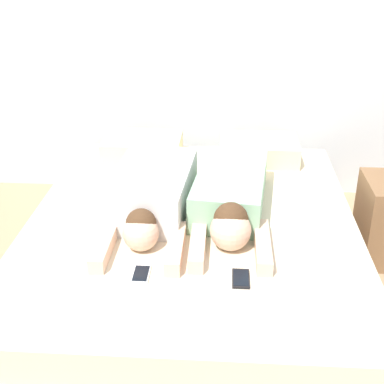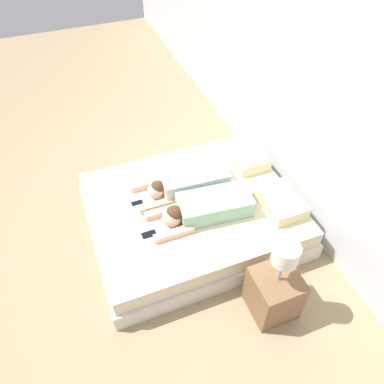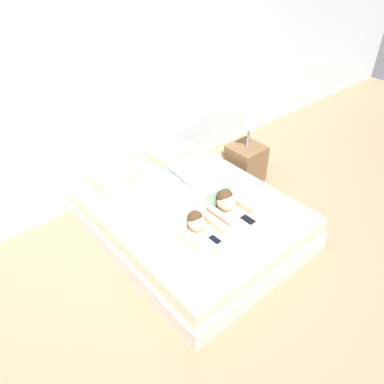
{
  "view_description": "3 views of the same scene",
  "coord_description": "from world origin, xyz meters",
  "px_view_note": "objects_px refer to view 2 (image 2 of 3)",
  "views": [
    {
      "loc": [
        0.16,
        -2.46,
        1.75
      ],
      "look_at": [
        0.0,
        0.0,
        0.55
      ],
      "focal_mm": 50.0,
      "sensor_mm": 36.0,
      "label": 1
    },
    {
      "loc": [
        2.47,
        -0.96,
        3.26
      ],
      "look_at": [
        0.0,
        0.0,
        0.55
      ],
      "focal_mm": 35.0,
      "sensor_mm": 36.0,
      "label": 2
    },
    {
      "loc": [
        -1.94,
        -2.27,
        2.78
      ],
      "look_at": [
        0.0,
        0.0,
        0.55
      ],
      "focal_mm": 35.0,
      "sensor_mm": 36.0,
      "label": 3
    }
  ],
  "objects_px": {
    "cell_phone_left": "(137,203)",
    "person_left": "(187,180)",
    "pillow_head_left": "(247,156)",
    "pillow_head_right": "(281,202)",
    "bed": "(192,215)",
    "person_right": "(205,208)",
    "nightstand": "(275,290)",
    "cell_phone_right": "(149,234)"
  },
  "relations": [
    {
      "from": "bed",
      "to": "cell_phone_right",
      "type": "relative_size",
      "value": 15.37
    },
    {
      "from": "cell_phone_left",
      "to": "cell_phone_right",
      "type": "bearing_deg",
      "value": -0.46
    },
    {
      "from": "pillow_head_left",
      "to": "person_left",
      "type": "height_order",
      "value": "person_left"
    },
    {
      "from": "nightstand",
      "to": "bed",
      "type": "bearing_deg",
      "value": -164.33
    },
    {
      "from": "bed",
      "to": "pillow_head_right",
      "type": "distance_m",
      "value": 0.95
    },
    {
      "from": "cell_phone_left",
      "to": "pillow_head_left",
      "type": "bearing_deg",
      "value": 98.13
    },
    {
      "from": "pillow_head_right",
      "to": "cell_phone_left",
      "type": "relative_size",
      "value": 3.64
    },
    {
      "from": "bed",
      "to": "pillow_head_right",
      "type": "xyz_separation_m",
      "value": [
        0.38,
        0.83,
        0.27
      ]
    },
    {
      "from": "pillow_head_left",
      "to": "cell_phone_right",
      "type": "height_order",
      "value": "pillow_head_left"
    },
    {
      "from": "bed",
      "to": "person_right",
      "type": "relative_size",
      "value": 2.0
    },
    {
      "from": "person_left",
      "to": "nightstand",
      "type": "relative_size",
      "value": 1.09
    },
    {
      "from": "pillow_head_left",
      "to": "cell_phone_right",
      "type": "bearing_deg",
      "value": -65.28
    },
    {
      "from": "pillow_head_right",
      "to": "person_right",
      "type": "bearing_deg",
      "value": -103.35
    },
    {
      "from": "pillow_head_right",
      "to": "cell_phone_right",
      "type": "xyz_separation_m",
      "value": [
        -0.14,
        -1.37,
        -0.06
      ]
    },
    {
      "from": "pillow_head_left",
      "to": "nightstand",
      "type": "distance_m",
      "value": 1.64
    },
    {
      "from": "person_left",
      "to": "nightstand",
      "type": "distance_m",
      "value": 1.43
    },
    {
      "from": "person_left",
      "to": "cell_phone_right",
      "type": "xyz_separation_m",
      "value": [
        0.47,
        -0.58,
        -0.1
      ]
    },
    {
      "from": "person_right",
      "to": "cell_phone_left",
      "type": "xyz_separation_m",
      "value": [
        -0.39,
        -0.59,
        -0.09
      ]
    },
    {
      "from": "pillow_head_right",
      "to": "cell_phone_left",
      "type": "height_order",
      "value": "pillow_head_right"
    },
    {
      "from": "cell_phone_left",
      "to": "cell_phone_right",
      "type": "height_order",
      "value": "same"
    },
    {
      "from": "cell_phone_right",
      "to": "pillow_head_left",
      "type": "bearing_deg",
      "value": 114.72
    },
    {
      "from": "person_left",
      "to": "cell_phone_left",
      "type": "xyz_separation_m",
      "value": [
        0.03,
        -0.57,
        -0.1
      ]
    },
    {
      "from": "person_right",
      "to": "nightstand",
      "type": "bearing_deg",
      "value": 15.68
    },
    {
      "from": "person_left",
      "to": "cell_phone_left",
      "type": "bearing_deg",
      "value": -86.9
    },
    {
      "from": "pillow_head_right",
      "to": "cell_phone_right",
      "type": "height_order",
      "value": "pillow_head_right"
    },
    {
      "from": "pillow_head_left",
      "to": "nightstand",
      "type": "relative_size",
      "value": 0.54
    },
    {
      "from": "person_right",
      "to": "cell_phone_left",
      "type": "height_order",
      "value": "person_right"
    },
    {
      "from": "pillow_head_left",
      "to": "person_left",
      "type": "relative_size",
      "value": 0.5
    },
    {
      "from": "cell_phone_left",
      "to": "nightstand",
      "type": "distance_m",
      "value": 1.61
    },
    {
      "from": "cell_phone_left",
      "to": "cell_phone_right",
      "type": "xyz_separation_m",
      "value": [
        0.44,
        -0.0,
        0.0
      ]
    },
    {
      "from": "cell_phone_left",
      "to": "bed",
      "type": "bearing_deg",
      "value": 70.78
    },
    {
      "from": "cell_phone_left",
      "to": "person_left",
      "type": "bearing_deg",
      "value": 93.1
    },
    {
      "from": "person_right",
      "to": "cell_phone_left",
      "type": "distance_m",
      "value": 0.72
    },
    {
      "from": "nightstand",
      "to": "person_right",
      "type": "bearing_deg",
      "value": -164.32
    },
    {
      "from": "person_right",
      "to": "cell_phone_right",
      "type": "bearing_deg",
      "value": -85.47
    },
    {
      "from": "pillow_head_left",
      "to": "pillow_head_right",
      "type": "relative_size",
      "value": 1.0
    },
    {
      "from": "pillow_head_left",
      "to": "nightstand",
      "type": "height_order",
      "value": "nightstand"
    },
    {
      "from": "person_right",
      "to": "pillow_head_left",
      "type": "bearing_deg",
      "value": 127.1
    },
    {
      "from": "bed",
      "to": "cell_phone_right",
      "type": "height_order",
      "value": "cell_phone_right"
    },
    {
      "from": "pillow_head_left",
      "to": "cell_phone_left",
      "type": "height_order",
      "value": "pillow_head_left"
    },
    {
      "from": "bed",
      "to": "cell_phone_left",
      "type": "bearing_deg",
      "value": -109.22
    },
    {
      "from": "bed",
      "to": "cell_phone_right",
      "type": "bearing_deg",
      "value": -65.48
    }
  ]
}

